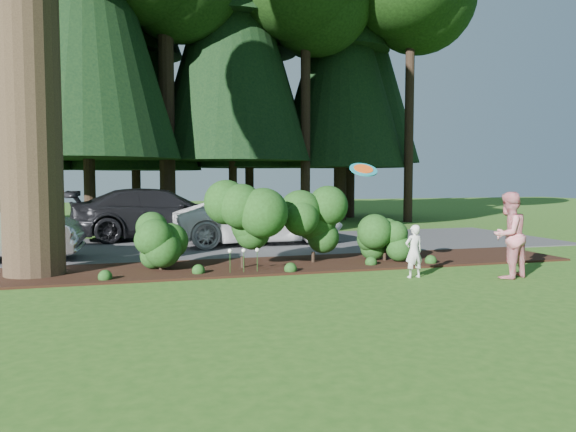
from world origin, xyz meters
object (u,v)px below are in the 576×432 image
object	(u,v)px
child	(414,251)
frisbee	(363,169)
adult	(508,235)
car_white_suv	(259,220)
car_dark_suv	(160,214)

from	to	relation	value
child	frisbee	size ratio (longest dim) A/B	1.94
frisbee	adult	bearing A→B (deg)	-12.69
car_white_suv	car_dark_suv	bearing A→B (deg)	52.45
child	frisbee	distance (m)	2.04
frisbee	child	bearing A→B (deg)	-3.83
car_white_suv	child	xyz separation A→B (m)	(1.73, -6.62, -0.21)
car_dark_suv	frisbee	bearing A→B (deg)	-159.36
car_dark_suv	frisbee	distance (m)	9.51
car_dark_suv	car_white_suv	bearing A→B (deg)	-128.17
child	adult	bearing A→B (deg)	157.74
car_white_suv	car_dark_suv	xyz separation A→B (m)	(-2.91, 2.18, 0.11)
adult	frisbee	xyz separation A→B (m)	(-2.99, 0.67, 1.36)
car_white_suv	child	world-z (taller)	car_white_suv
car_dark_suv	frisbee	world-z (taller)	frisbee
frisbee	car_white_suv	bearing A→B (deg)	95.27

